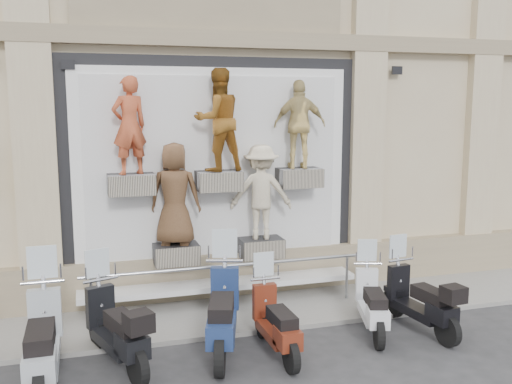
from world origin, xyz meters
TOP-DOWN VIEW (x-y plane):
  - ground at (0.00, 0.00)m, footprint 90.00×90.00m
  - sidewalk at (0.00, 2.10)m, footprint 16.00×2.20m
  - building at (0.00, 7.00)m, footprint 14.00×8.60m
  - shop_vitrine at (0.06, 2.74)m, footprint 5.60×0.94m
  - guard_rail at (0.00, 2.00)m, footprint 5.06×0.10m
  - scooter_c at (-2.93, 0.20)m, footprint 0.63×2.15m
  - scooter_d at (-1.98, 0.54)m, footprint 1.18×2.03m
  - scooter_e at (-0.42, 0.56)m, footprint 1.21×2.23m
  - scooter_f at (0.31, 0.26)m, footprint 0.54×1.76m
  - scooter_g at (2.07, 0.58)m, footprint 1.02×1.83m
  - scooter_h at (2.85, 0.42)m, footprint 0.77×1.89m

SIDE VIEW (x-z plane):
  - ground at x=0.00m, z-range 0.00..0.00m
  - sidewalk at x=0.00m, z-range 0.00..0.08m
  - guard_rail at x=0.00m, z-range 0.00..0.93m
  - scooter_f at x=0.31m, z-range 0.00..1.42m
  - scooter_g at x=2.07m, z-range 0.00..1.43m
  - scooter_h at x=2.85m, z-range 0.00..1.49m
  - scooter_d at x=-1.98m, z-range 0.00..1.58m
  - scooter_e at x=-0.42m, z-range 0.00..1.74m
  - scooter_c at x=-2.93m, z-range 0.00..1.74m
  - shop_vitrine at x=0.06m, z-range 0.27..4.57m
  - building at x=0.00m, z-range 0.00..12.00m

